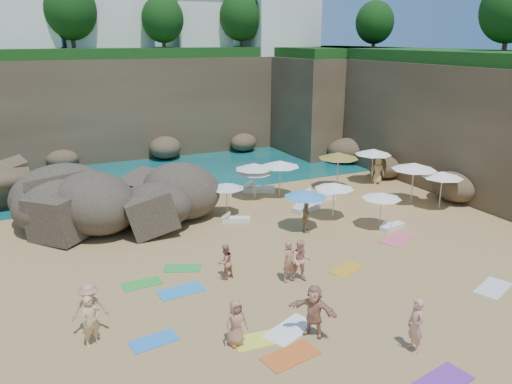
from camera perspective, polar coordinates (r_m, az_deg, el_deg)
name	(u,v)px	position (r m, az deg, el deg)	size (l,w,h in m)	color
ground	(244,257)	(23.04, -1.33, -7.40)	(120.00, 120.00, 0.00)	tan
seawater	(120,140)	(50.79, -15.29, 5.74)	(120.00, 120.00, 0.00)	#0C4751
cliff_back	(150,104)	(45.72, -12.03, 9.84)	(44.00, 8.00, 8.00)	brown
cliff_right	(438,118)	(39.02, 20.04, 7.96)	(8.00, 30.00, 8.00)	brown
cliff_corner	(325,101)	(47.04, 7.84, 10.25)	(10.00, 12.00, 8.00)	brown
clifftop_buildings	(153,18)	(46.40, -11.64, 18.94)	(28.48, 9.48, 7.00)	white
clifftop_trees	(197,15)	(40.91, -6.75, 19.45)	(35.60, 23.82, 4.40)	#11380F
rock_outcrop	(134,231)	(26.73, -13.80, -4.34)	(8.68, 6.51, 3.47)	brown
parasol_0	(146,170)	(31.34, -12.43, 2.46)	(2.10, 2.10, 1.99)	silver
parasol_1	(254,166)	(30.61, -0.22, 2.96)	(2.37, 2.37, 2.24)	silver
parasol_2	(255,171)	(30.55, -0.12, 2.39)	(2.04, 2.04, 1.93)	silver
parasol_3	(280,164)	(31.00, 2.76, 3.26)	(2.45, 2.45, 2.31)	silver
parasol_4	(373,152)	(35.01, 13.26, 4.50)	(2.49, 2.49, 2.35)	silver
parasol_5	(227,186)	(27.73, -3.39, 0.73)	(2.00, 2.00, 1.89)	silver
parasol_6	(338,155)	(32.87, 9.40, 4.15)	(2.64, 2.64, 2.50)	silver
parasol_7	(414,166)	(31.10, 17.63, 2.83)	(2.64, 2.64, 2.50)	silver
parasol_8	(443,175)	(30.76, 20.56, 1.87)	(2.34, 2.34, 2.21)	silver
parasol_9	(334,186)	(27.48, 8.93, 0.72)	(2.17, 2.17, 2.05)	silver
parasol_10	(305,194)	(25.67, 5.67, -0.20)	(2.24, 2.24, 2.12)	silver
parasol_11	(382,196)	(26.59, 14.16, -0.39)	(2.06, 2.06, 1.95)	silver
lounger_0	(308,208)	(29.07, 5.91, -1.82)	(2.00, 0.67, 0.31)	silver
lounger_1	(259,189)	(32.41, 0.33, 0.31)	(2.06, 0.69, 0.32)	silver
lounger_2	(385,200)	(31.45, 14.58, -0.84)	(1.81, 0.60, 0.28)	white
lounger_3	(236,219)	(27.23, -2.30, -3.15)	(1.54, 0.51, 0.24)	white
lounger_4	(318,196)	(31.23, 7.12, -0.49)	(2.07, 0.69, 0.32)	white
lounger_5	(393,227)	(27.15, 15.34, -3.85)	(1.53, 0.51, 0.24)	white
towel_0	(154,341)	(17.53, -11.58, -16.33)	(1.56, 0.78, 0.03)	#2980DC
towel_2	(291,356)	(16.56, 4.00, -18.19)	(1.82, 0.91, 0.03)	orange
towel_3	(182,268)	(22.15, -8.42, -8.61)	(1.59, 0.80, 0.03)	green
towel_4	(259,340)	(17.26, 0.39, -16.52)	(1.72, 0.86, 0.03)	#EEF03F
towel_5	(290,330)	(17.78, 3.94, -15.43)	(1.95, 0.98, 0.03)	white
towel_6	(442,382)	(16.44, 20.48, -19.68)	(1.91, 0.96, 0.03)	purple
towel_8	(181,291)	(20.32, -8.58, -11.12)	(1.80, 0.90, 0.03)	#278BD1
towel_9	(397,239)	(25.88, 15.85, -5.20)	(1.93, 0.96, 0.03)	#EC5B73
towel_10	(346,269)	(22.17, 10.28, -8.69)	(1.60, 0.80, 0.03)	orange
towel_11	(142,284)	(21.16, -12.90, -10.19)	(1.55, 0.78, 0.03)	green
towel_13	(493,288)	(22.44, 25.47, -9.87)	(1.85, 0.93, 0.03)	silver
person_stand_0	(91,321)	(17.41, -18.35, -13.83)	(0.64, 0.42, 1.75)	tan
person_stand_1	(225,262)	(20.81, -3.55, -7.97)	(0.73, 0.57, 1.51)	#B7775B
person_stand_2	(130,197)	(29.12, -14.19, -0.60)	(1.22, 0.50, 1.89)	#E3AB81
person_stand_3	(306,217)	(25.64, 5.72, -2.92)	(0.94, 0.39, 1.61)	#AA8155
person_stand_4	(378,171)	(35.05, 13.74, 2.36)	(0.88, 0.48, 1.79)	tan
person_stand_5	(163,193)	(29.93, -10.60, -0.07)	(1.57, 0.45, 1.70)	tan
person_stand_6	(416,325)	(17.04, 17.77, -14.32)	(0.67, 0.44, 1.84)	tan
person_lie_0	(92,327)	(18.30, -18.23, -14.49)	(1.18, 1.83, 0.49)	tan
person_lie_2	(236,339)	(16.95, -2.28, -16.44)	(0.77, 1.58, 0.42)	#A97454
person_lie_3	(313,329)	(17.48, 6.55, -15.27)	(1.68, 1.81, 0.48)	tan
person_lie_4	(289,277)	(20.83, 3.77, -9.62)	(0.63, 1.72, 0.41)	#AD7056
person_lie_5	(301,274)	(20.83, 5.12, -9.27)	(0.85, 1.75, 0.66)	#E0977F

